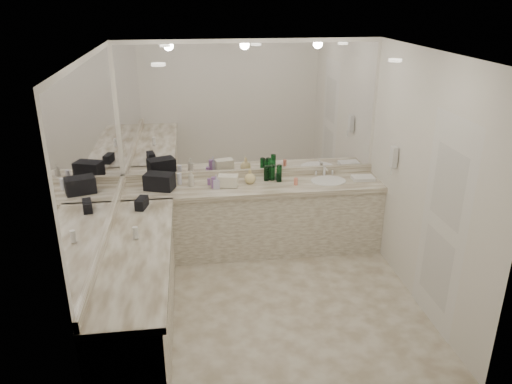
{
  "coord_description": "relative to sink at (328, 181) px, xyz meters",
  "views": [
    {
      "loc": [
        -0.73,
        -4.47,
        3.1
      ],
      "look_at": [
        -0.07,
        0.4,
        1.13
      ],
      "focal_mm": 35.0,
      "sensor_mm": 36.0,
      "label": 1
    }
  ],
  "objects": [
    {
      "name": "green_bottle_1",
      "position": [
        -0.73,
        0.16,
        0.1
      ],
      "size": [
        0.07,
        0.07,
        0.18
      ],
      "primitive_type": "cylinder",
      "color": "#10511F",
      "rests_on": "vanity_back_top"
    },
    {
      "name": "amenity_bottle_4",
      "position": [
        -1.85,
        0.14,
        0.08
      ],
      "size": [
        0.06,
        0.06,
        0.14
      ],
      "primitive_type": "cylinder",
      "color": "silver",
      "rests_on": "vanity_back_top"
    },
    {
      "name": "black_toiletry_bag",
      "position": [
        -2.08,
        -0.0,
        0.1
      ],
      "size": [
        0.39,
        0.31,
        0.19
      ],
      "primitive_type": "cube",
      "rotation": [
        0.0,
        0.0,
        -0.34
      ],
      "color": "black",
      "rests_on": "vanity_back_top"
    },
    {
      "name": "ceiling",
      "position": [
        -0.95,
        -1.2,
        1.71
      ],
      "size": [
        3.2,
        3.2,
        0.0
      ],
      "primitive_type": "plane",
      "color": "white",
      "rests_on": "floor"
    },
    {
      "name": "amenity_bottle_0",
      "position": [
        -0.43,
        -0.07,
        0.05
      ],
      "size": [
        0.05,
        0.05,
        0.09
      ],
      "primitive_type": "cylinder",
      "color": "#E57F66",
      "rests_on": "vanity_back_top"
    },
    {
      "name": "amenity_bottle_2",
      "position": [
        -0.62,
        0.14,
        0.05
      ],
      "size": [
        0.06,
        0.06,
        0.08
      ],
      "primitive_type": "cylinder",
      "color": "#3F3F4C",
      "rests_on": "vanity_back_top"
    },
    {
      "name": "vanity_left_base",
      "position": [
        -2.25,
        -1.5,
        -0.48
      ],
      "size": [
        0.6,
        2.4,
        0.84
      ],
      "primitive_type": "cube",
      "color": "silver",
      "rests_on": "floor"
    },
    {
      "name": "soap_bottle_b",
      "position": [
        -1.41,
        -0.06,
        0.09
      ],
      "size": [
        0.08,
        0.08,
        0.17
      ],
      "primitive_type": "imported",
      "rotation": [
        0.0,
        0.0,
        -0.03
      ],
      "color": "silver",
      "rests_on": "vanity_back_top"
    },
    {
      "name": "faucet",
      "position": [
        0.0,
        0.21,
        0.07
      ],
      "size": [
        0.24,
        0.16,
        0.14
      ],
      "primitive_type": "cube",
      "color": "silver",
      "rests_on": "vanity_back_top"
    },
    {
      "name": "green_bottle_2",
      "position": [
        -0.69,
        0.14,
        0.1
      ],
      "size": [
        0.07,
        0.07,
        0.19
      ],
      "primitive_type": "cylinder",
      "color": "#10511F",
      "rests_on": "vanity_back_top"
    },
    {
      "name": "wall_right",
      "position": [
        0.65,
        -1.2,
        0.41
      ],
      "size": [
        0.02,
        3.0,
        2.6
      ],
      "primitive_type": "cube",
      "color": "silver",
      "rests_on": "floor"
    },
    {
      "name": "lotion_left",
      "position": [
        -2.25,
        -1.3,
        0.06
      ],
      "size": [
        0.05,
        0.05,
        0.12
      ],
      "primitive_type": "cylinder",
      "color": "white",
      "rests_on": "vanity_left_top"
    },
    {
      "name": "door",
      "position": [
        0.64,
        -1.7,
        0.16
      ],
      "size": [
        0.02,
        0.82,
        2.1
      ],
      "primitive_type": "cube",
      "color": "white",
      "rests_on": "wall_right"
    },
    {
      "name": "wall_left",
      "position": [
        -2.55,
        -1.2,
        0.41
      ],
      "size": [
        0.02,
        3.0,
        2.6
      ],
      "primitive_type": "cube",
      "color": "silver",
      "rests_on": "floor"
    },
    {
      "name": "sink",
      "position": [
        0.0,
        0.0,
        0.0
      ],
      "size": [
        0.44,
        0.44,
        0.03
      ],
      "primitive_type": "cylinder",
      "color": "white",
      "rests_on": "vanity_back_top"
    },
    {
      "name": "black_bag_spill",
      "position": [
        -2.25,
        -0.55,
        0.06
      ],
      "size": [
        0.14,
        0.23,
        0.11
      ],
      "primitive_type": "cube",
      "rotation": [
        0.0,
        0.0,
        -0.23
      ],
      "color": "black",
      "rests_on": "vanity_left_top"
    },
    {
      "name": "hand_towel",
      "position": [
        0.45,
        -0.01,
        0.03
      ],
      "size": [
        0.27,
        0.19,
        0.04
      ],
      "primitive_type": "cube",
      "rotation": [
        0.0,
        0.0,
        -0.03
      ],
      "color": "white",
      "rests_on": "vanity_back_top"
    },
    {
      "name": "vanity_left_top",
      "position": [
        -2.24,
        -1.5,
        -0.03
      ],
      "size": [
        0.64,
        2.42,
        0.06
      ],
      "primitive_type": "cube",
      "color": "beige",
      "rests_on": "vanity_left_base"
    },
    {
      "name": "floor",
      "position": [
        -0.95,
        -1.2,
        -0.9
      ],
      "size": [
        3.2,
        3.2,
        0.0
      ],
      "primitive_type": "plane",
      "color": "beige",
      "rests_on": "ground"
    },
    {
      "name": "green_bottle_0",
      "position": [
        -0.77,
        0.13,
        0.1
      ],
      "size": [
        0.07,
        0.07,
        0.19
      ],
      "primitive_type": "cylinder",
      "color": "#10511F",
      "rests_on": "vanity_back_top"
    },
    {
      "name": "backsplash_back",
      "position": [
        -0.95,
        0.28,
        0.05
      ],
      "size": [
        3.2,
        0.04,
        0.1
      ],
      "primitive_type": "cube",
      "color": "beige",
      "rests_on": "vanity_back_top"
    },
    {
      "name": "mirror_left",
      "position": [
        -2.54,
        -1.2,
        0.88
      ],
      "size": [
        0.01,
        2.92,
        1.55
      ],
      "primitive_type": "cube",
      "color": "white",
      "rests_on": "wall_left"
    },
    {
      "name": "wall_phone",
      "position": [
        0.61,
        -0.5,
        0.46
      ],
      "size": [
        0.06,
        0.1,
        0.24
      ],
      "primitive_type": "cube",
      "color": "white",
      "rests_on": "wall_right"
    },
    {
      "name": "backsplash_left",
      "position": [
        -2.53,
        -1.2,
        0.05
      ],
      "size": [
        0.04,
        3.0,
        0.1
      ],
      "primitive_type": "cube",
      "color": "beige",
      "rests_on": "vanity_left_top"
    },
    {
      "name": "soap_bottle_a",
      "position": [
        -1.7,
        0.05,
        0.1
      ],
      "size": [
        0.09,
        0.09,
        0.2
      ],
      "primitive_type": "imported",
      "rotation": [
        0.0,
        0.0,
        0.2
      ],
      "color": "beige",
      "rests_on": "vanity_back_top"
    },
    {
      "name": "vanity_back_top",
      "position": [
        -0.95,
        -0.01,
        -0.03
      ],
      "size": [
        3.2,
        0.64,
        0.06
      ],
      "primitive_type": "cube",
      "color": "beige",
      "rests_on": "vanity_back_base"
    },
    {
      "name": "green_bottle_3",
      "position": [
        -0.62,
        0.07,
        0.11
      ],
      "size": [
        0.07,
        0.07,
        0.21
      ],
      "primitive_type": "cylinder",
      "color": "#10511F",
      "rests_on": "vanity_back_top"
    },
    {
      "name": "wall_back",
      "position": [
        -0.95,
        0.3,
        0.41
      ],
      "size": [
        3.2,
        0.02,
        2.6
      ],
      "primitive_type": "cube",
      "color": "silver",
      "rests_on": "floor"
    },
    {
      "name": "cream_cosmetic_case",
      "position": [
        -1.26,
        -0.02,
        0.07
      ],
      "size": [
        0.26,
        0.19,
        0.14
      ],
      "primitive_type": "cube",
      "rotation": [
        0.0,
        0.0,
        -0.2
      ],
      "color": "#EEE6CC",
      "rests_on": "vanity_back_top"
    },
    {
      "name": "amenity_bottle_3",
      "position": [
        -1.44,
        -0.04,
        0.07
      ],
      "size": [
        0.05,
        0.05,
        0.14
      ],
      "primitive_type": "cylinder",
      "color": "#9966B2",
      "rests_on": "vanity_back_top"
    },
    {
      "name": "soap_bottle_c",
      "position": [
        -0.98,
        0.06,
        0.1
      ],
      "size": [
        0.15,
        0.15,
        0.18
      ],
      "primitive_type": "imported",
      "rotation": [
        0.0,
        0.0,
        -0.09
      ],
      "color": "#ECD78F",
      "rests_on": "vanity_back_top"
    },
    {
      "name": "vanity_back_base",
      "position": [
        -0.95,
        0.0,
        -0.48
      ],
      "size": [
        3.2,
        0.6,
        0.84
      ],
      "primitive_type": "cube",
      "color": "silver",
      "rests_on": "floor"
    },
    {
      "name": "mirror_back",
      "position": [
        -0.95,
        0.29,
        0.88
      ],
      "size": [
        3.12,
        0.01,
        1.55
      ],
      "primitive_type": "cube",
      "color": "white",
      "rests_on": "wall_back"
    },
    {
      "name": "amenity_bottle_1",
      "position": [
        -1.49,
        0.07,
        0.05
      ],
      "size": [
        0.04,
        0.04,
        0.08
      ],
      "primitive_type": "cylinder",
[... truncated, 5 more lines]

